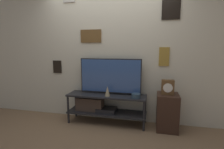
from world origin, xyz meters
name	(u,v)px	position (x,y,z in m)	size (l,w,h in m)	color
ground_plane	(103,128)	(0.00, 0.00, 0.00)	(12.00, 12.00, 0.00)	#846647
wall_back	(110,52)	(0.00, 0.49, 1.35)	(6.40, 0.08, 2.70)	beige
media_console	(100,105)	(-0.13, 0.24, 0.35)	(1.48, 0.40, 0.56)	#232326
television	(110,76)	(0.05, 0.33, 0.90)	(1.17, 0.05, 0.67)	black
vase_slim_bronze	(107,91)	(0.04, 0.16, 0.65)	(0.10, 0.10, 0.18)	tan
vase_wide_bowl	(136,96)	(0.56, 0.15, 0.60)	(0.16, 0.16, 0.08)	#2D4251
side_table	(167,112)	(1.10, 0.23, 0.32)	(0.36, 0.41, 0.64)	#382319
mantel_clock	(168,87)	(1.08, 0.21, 0.76)	(0.21, 0.11, 0.26)	brown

